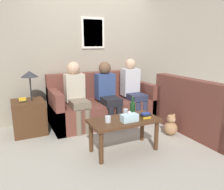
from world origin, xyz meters
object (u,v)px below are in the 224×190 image
Objects in this scene: coffee_table at (124,125)px; person_left at (76,93)px; person_middle at (107,91)px; teddy_bear at (171,126)px; couch_main at (102,105)px; wine_bottle at (133,108)px; drinking_glass at (108,119)px; couch_side at (202,114)px; person_right at (133,87)px.

person_left is at bearing 106.13° from coffee_table.
person_left is 0.58m from person_middle.
teddy_bear is at bearing -37.27° from person_left.
couch_main is 1.38m from teddy_bear.
drinking_glass is (-0.45, -0.12, -0.06)m from wine_bottle.
drinking_glass is 1.16m from person_left.
drinking_glass is at bearing 91.43° from couch_side.
couch_side is at bearing -38.85° from person_middle.
coffee_table is at bearing 91.26° from couch_side.
couch_main is 1.64× the size of person_right.
couch_main is at bearing 69.98° from drinking_glass.
drinking_glass is at bearing -110.02° from couch_main.
coffee_table reaches higher than teddy_bear.
teddy_bear is (0.98, 0.15, -0.24)m from coffee_table.
couch_side is 1.35m from person_right.
drinking_glass is at bearing -172.63° from teddy_bear.
wine_bottle is 0.79× the size of teddy_bear.
couch_main is 1.67× the size of person_left.
couch_main is 7.08× the size of wine_bottle.
person_middle is at bearing 77.34° from coffee_table.
drinking_glass is at bearing -86.15° from person_left.
teddy_bear is (1.31, -0.99, -0.50)m from person_left.
couch_side is 5.74× the size of wine_bottle.
person_middle is at bearing -84.11° from couch_main.
drinking_glass reaches higher than coffee_table.
wine_bottle is 1.19m from person_right.
couch_main is 23.07× the size of drinking_glass.
teddy_bear is (1.23, 0.16, -0.36)m from drinking_glass.
person_left is (-0.55, -0.15, 0.33)m from couch_main.
couch_side is 1.38× the size of person_middle.
person_left reaches higher than teddy_bear.
drinking_glass is 0.07× the size of person_right.
person_right reaches higher than coffee_table.
coffee_table is at bearing -99.74° from couch_main.
person_right reaches higher than couch_main.
person_middle is (-1.30, 1.05, 0.32)m from couch_side.
couch_side is 1.33× the size of person_right.
couch_side is at bearing -3.06° from wine_bottle.
teddy_bear is at bearing 7.37° from drinking_glass.
person_middle reaches higher than couch_main.
coffee_table is 1.22m from person_left.
couch_side is at bearing 1.43° from drinking_glass.
person_left is at bearing 116.97° from wine_bottle.
person_middle is 3.28× the size of teddy_bear.
person_middle is at bearing 51.15° from couch_side.
person_right reaches higher than person_left.
couch_side is at bearing -43.55° from couch_main.
coffee_table is 0.28m from drinking_glass.
person_middle is (0.24, 1.08, 0.25)m from coffee_table.
person_middle reaches higher than teddy_bear.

